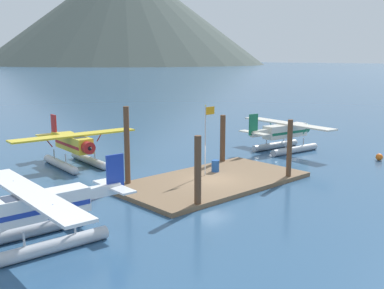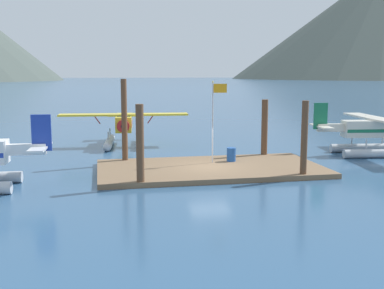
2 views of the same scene
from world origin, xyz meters
TOP-DOWN VIEW (x-y plane):
  - ground_plane at (0.00, 0.00)m, footprint 1200.00×1200.00m
  - dock_platform at (0.00, 0.00)m, footprint 13.62×7.27m
  - piling_near_left at (-4.56, -3.35)m, footprint 0.41×0.41m
  - piling_near_right at (4.65, -3.19)m, footprint 0.37×0.37m
  - piling_far_left at (-5.00, 3.17)m, footprint 0.38×0.38m
  - piling_far_right at (4.70, 3.47)m, footprint 0.44×0.44m
  - flagpole at (0.55, 1.13)m, footprint 0.95×0.10m
  - fuel_drum at (1.72, 1.36)m, footprint 0.62×0.62m
  - mooring_buoy at (15.81, -4.67)m, footprint 0.61×0.61m
  - mountain_ridge_centre_peak at (298.28, 443.21)m, footprint 329.12×329.12m
  - seaplane_yellow_bow_left at (-4.59, 11.34)m, footprint 10.48×7.97m
  - seaplane_white_port_aft at (-13.76, -2.13)m, footprint 7.98×10.46m
  - seaplane_cream_stbd_fwd at (13.23, 3.38)m, footprint 7.95×10.49m

SIDE VIEW (x-z plane):
  - ground_plane at x=0.00m, z-range 0.00..0.00m
  - dock_platform at x=0.00m, z-range 0.00..0.30m
  - mooring_buoy at x=15.81m, z-range 0.00..0.61m
  - fuel_drum at x=1.72m, z-range 0.30..1.18m
  - seaplane_yellow_bow_left at x=-4.59m, z-range -0.34..3.50m
  - seaplane_white_port_aft at x=-13.76m, z-range -0.34..3.50m
  - seaplane_cream_stbd_fwd at x=13.23m, z-range -0.34..3.50m
  - piling_far_right at x=4.70m, z-range 0.00..4.15m
  - piling_near_left at x=-4.56m, z-range 0.00..4.38m
  - piling_near_right at x=4.65m, z-range 0.00..4.45m
  - piling_far_left at x=-5.00m, z-range 0.00..5.59m
  - flagpole at x=0.55m, z-range 0.98..6.15m
  - mountain_ridge_centre_peak at x=298.28m, z-range 0.00..121.05m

